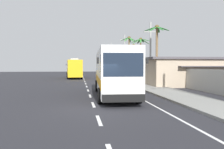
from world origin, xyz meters
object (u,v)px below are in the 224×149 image
(pedestrian_near_kerb, at_px, (128,75))
(utility_pole_distant, at_px, (111,57))
(palm_second, at_px, (141,48))
(palm_third, at_px, (134,55))
(coach_bus_foreground, at_px, (114,71))
(coach_bus_far_lane, at_px, (74,68))
(motorcycle_beside_bus, at_px, (122,81))
(roadside_building, at_px, (206,71))
(palm_nearest, at_px, (129,48))
(utility_pole_far, at_px, (125,55))
(utility_pole_mid, at_px, (150,52))
(palm_fourth, at_px, (157,43))

(pedestrian_near_kerb, xyz_separation_m, utility_pole_distant, (2.18, 35.57, 3.81))
(palm_second, height_order, palm_third, palm_second)
(coach_bus_foreground, xyz_separation_m, utility_pole_distant, (6.65, 51.35, 2.80))
(coach_bus_far_lane, height_order, motorcycle_beside_bus, coach_bus_far_lane)
(coach_bus_foreground, relative_size, palm_second, 1.50)
(utility_pole_distant, xyz_separation_m, roadside_building, (6.62, -41.68, -3.12))
(utility_pole_distant, distance_m, palm_nearest, 30.18)
(utility_pole_distant, bearing_deg, utility_pole_far, -89.04)
(utility_pole_mid, relative_size, utility_pole_distant, 0.89)
(roadside_building, bearing_deg, utility_pole_distant, 99.02)
(palm_nearest, xyz_separation_m, palm_third, (0.07, -3.14, -1.24))
(utility_pole_far, relative_size, roadside_building, 0.53)
(motorcycle_beside_bus, distance_m, utility_pole_mid, 6.66)
(palm_second, bearing_deg, coach_bus_far_lane, 168.43)
(coach_bus_foreground, distance_m, coach_bus_far_lane, 27.40)
(coach_bus_foreground, distance_m, motorcycle_beside_bus, 8.54)
(palm_nearest, bearing_deg, palm_third, -88.80)
(palm_fourth, bearing_deg, motorcycle_beside_bus, -165.07)
(roadside_building, bearing_deg, palm_third, 131.65)
(coach_bus_far_lane, height_order, roadside_building, coach_bus_far_lane)
(coach_bus_foreground, relative_size, palm_nearest, 1.54)
(utility_pole_mid, relative_size, roadside_building, 0.48)
(palm_fourth, bearing_deg, palm_nearest, 94.45)
(utility_pole_mid, bearing_deg, palm_third, 97.00)
(palm_second, height_order, roadside_building, palm_second)
(utility_pole_distant, bearing_deg, roadside_building, -80.98)
(pedestrian_near_kerb, height_order, utility_pole_mid, utility_pole_mid)
(utility_pole_distant, bearing_deg, palm_second, -85.64)
(utility_pole_distant, bearing_deg, palm_fourth, -89.97)
(utility_pole_mid, bearing_deg, palm_fourth, -88.21)
(utility_pole_distant, bearing_deg, motorcycle_beside_bus, -95.86)
(utility_pole_mid, xyz_separation_m, utility_pole_far, (0.39, 19.84, 0.45))
(utility_pole_far, height_order, roadside_building, utility_pole_far)
(palm_nearest, bearing_deg, palm_second, 49.54)
(utility_pole_far, xyz_separation_m, roadside_building, (6.29, -21.84, -2.98))
(coach_bus_foreground, height_order, utility_pole_far, utility_pole_far)
(coach_bus_foreground, xyz_separation_m, palm_second, (8.69, 24.63, 3.62))
(utility_pole_mid, xyz_separation_m, palm_second, (2.09, 12.96, 1.42))
(palm_second, bearing_deg, pedestrian_near_kerb, -115.46)
(palm_fourth, bearing_deg, coach_bus_far_lane, 120.07)
(coach_bus_foreground, distance_m, utility_pole_distant, 51.85)
(utility_pole_distant, relative_size, roadside_building, 0.54)
(utility_pole_mid, bearing_deg, palm_second, 80.85)
(motorcycle_beside_bus, relative_size, palm_third, 0.34)
(utility_pole_far, xyz_separation_m, palm_second, (1.70, -6.88, 0.96))
(palm_nearest, xyz_separation_m, palm_fourth, (0.92, -11.86, -0.11))
(utility_pole_mid, relative_size, palm_nearest, 1.09)
(pedestrian_near_kerb, distance_m, utility_pole_distant, 35.84)
(utility_pole_far, distance_m, palm_nearest, 10.42)
(motorcycle_beside_bus, relative_size, utility_pole_distant, 0.22)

